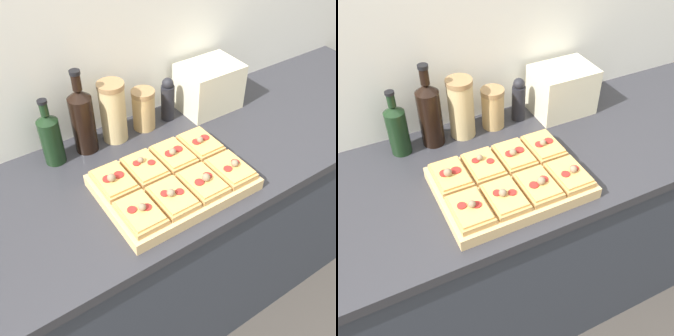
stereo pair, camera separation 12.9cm
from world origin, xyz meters
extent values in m
cube|color=silver|center=(0.00, 0.68, 1.25)|extent=(6.00, 0.06, 2.50)
cube|color=#333842|center=(0.00, 0.32, 0.44)|extent=(2.60, 0.64, 0.89)
cube|color=#2D2D33|center=(0.00, 0.32, 0.91)|extent=(2.63, 0.67, 0.04)
cube|color=tan|center=(0.02, 0.21, 0.95)|extent=(0.48, 0.35, 0.04)
cube|color=tan|center=(-0.16, 0.29, 0.98)|extent=(0.11, 0.15, 0.02)
cube|color=#E5A856|center=(-0.16, 0.29, 0.99)|extent=(0.10, 0.14, 0.01)
cylinder|color=maroon|center=(-0.17, 0.29, 1.00)|extent=(0.03, 0.03, 0.00)
cylinder|color=maroon|center=(-0.14, 0.29, 1.00)|extent=(0.03, 0.03, 0.00)
sphere|color=#7F6B51|center=(-0.17, 0.28, 1.01)|extent=(0.03, 0.03, 0.03)
cube|color=tan|center=(-0.04, 0.29, 0.98)|extent=(0.11, 0.15, 0.02)
cube|color=#E5A856|center=(-0.04, 0.29, 0.99)|extent=(0.10, 0.14, 0.01)
cylinder|color=maroon|center=(-0.06, 0.31, 1.00)|extent=(0.03, 0.03, 0.00)
cylinder|color=maroon|center=(-0.02, 0.28, 1.00)|extent=(0.03, 0.03, 0.00)
sphere|color=#7F6B51|center=(-0.05, 0.30, 1.01)|extent=(0.02, 0.02, 0.02)
cube|color=tan|center=(0.08, 0.29, 0.98)|extent=(0.11, 0.15, 0.02)
cube|color=#E5A856|center=(0.08, 0.29, 0.99)|extent=(0.10, 0.14, 0.01)
cylinder|color=maroon|center=(0.06, 0.29, 1.00)|extent=(0.03, 0.03, 0.00)
cylinder|color=maroon|center=(0.10, 0.29, 1.00)|extent=(0.03, 0.03, 0.00)
sphere|color=#7F6B51|center=(0.06, 0.28, 1.01)|extent=(0.02, 0.02, 0.02)
cube|color=tan|center=(0.19, 0.29, 0.98)|extent=(0.11, 0.15, 0.02)
cube|color=#E5A856|center=(0.19, 0.29, 0.99)|extent=(0.10, 0.14, 0.01)
cylinder|color=maroon|center=(0.17, 0.29, 1.00)|extent=(0.03, 0.03, 0.00)
cylinder|color=maroon|center=(0.21, 0.29, 1.00)|extent=(0.03, 0.03, 0.00)
sphere|color=#7F6B51|center=(0.18, 0.28, 1.01)|extent=(0.02, 0.02, 0.02)
cube|color=tan|center=(-0.16, 0.13, 0.98)|extent=(0.11, 0.15, 0.02)
cube|color=#E5A856|center=(-0.16, 0.13, 0.99)|extent=(0.10, 0.14, 0.01)
cylinder|color=maroon|center=(-0.18, 0.14, 1.00)|extent=(0.03, 0.03, 0.00)
cylinder|color=maroon|center=(-0.13, 0.12, 1.00)|extent=(0.03, 0.03, 0.00)
sphere|color=#7F6B51|center=(-0.15, 0.12, 1.01)|extent=(0.02, 0.02, 0.02)
cube|color=tan|center=(-0.04, 0.13, 0.98)|extent=(0.11, 0.15, 0.02)
cube|color=#E5A856|center=(-0.04, 0.13, 0.99)|extent=(0.10, 0.14, 0.01)
cylinder|color=maroon|center=(-0.06, 0.14, 1.00)|extent=(0.03, 0.03, 0.00)
cylinder|color=maroon|center=(-0.02, 0.12, 1.00)|extent=(0.03, 0.03, 0.00)
sphere|color=#7F6B51|center=(-0.05, 0.12, 1.01)|extent=(0.02, 0.02, 0.02)
cube|color=tan|center=(0.08, 0.13, 0.98)|extent=(0.11, 0.15, 0.02)
cube|color=#E5A856|center=(0.08, 0.13, 0.99)|extent=(0.10, 0.14, 0.01)
cylinder|color=maroon|center=(0.06, 0.12, 1.00)|extent=(0.03, 0.03, 0.00)
cylinder|color=maroon|center=(0.10, 0.13, 1.00)|extent=(0.03, 0.03, 0.00)
sphere|color=#7F6B51|center=(0.08, 0.12, 1.01)|extent=(0.03, 0.03, 0.03)
cube|color=tan|center=(0.19, 0.13, 0.98)|extent=(0.11, 0.15, 0.02)
cube|color=#E5A856|center=(0.19, 0.13, 0.99)|extent=(0.10, 0.14, 0.01)
cylinder|color=maroon|center=(0.17, 0.12, 1.00)|extent=(0.03, 0.03, 0.00)
cylinder|color=maroon|center=(0.21, 0.13, 1.00)|extent=(0.03, 0.03, 0.00)
sphere|color=#7F6B51|center=(0.20, 0.12, 1.01)|extent=(0.02, 0.02, 0.02)
cylinder|color=black|center=(-0.25, 0.55, 1.01)|extent=(0.07, 0.07, 0.17)
cone|color=black|center=(-0.25, 0.55, 1.11)|extent=(0.07, 0.07, 0.03)
cylinder|color=black|center=(-0.25, 0.55, 1.15)|extent=(0.03, 0.03, 0.05)
cylinder|color=black|center=(-0.25, 0.55, 1.17)|extent=(0.03, 0.03, 0.01)
cylinder|color=black|center=(-0.13, 0.55, 1.04)|extent=(0.08, 0.08, 0.22)
cone|color=black|center=(-0.13, 0.55, 1.16)|extent=(0.08, 0.08, 0.03)
cylinder|color=black|center=(-0.13, 0.55, 1.20)|extent=(0.03, 0.03, 0.06)
cylinder|color=black|center=(-0.13, 0.55, 1.24)|extent=(0.04, 0.04, 0.01)
cylinder|color=tan|center=(-0.01, 0.55, 1.04)|extent=(0.10, 0.10, 0.22)
cylinder|color=#937047|center=(-0.01, 0.55, 1.15)|extent=(0.10, 0.10, 0.02)
cylinder|color=tan|center=(0.12, 0.55, 1.00)|extent=(0.09, 0.09, 0.15)
cylinder|color=#937047|center=(0.12, 0.55, 1.08)|extent=(0.09, 0.09, 0.02)
cylinder|color=black|center=(0.23, 0.55, 1.00)|extent=(0.05, 0.05, 0.15)
sphere|color=black|center=(0.23, 0.55, 1.09)|extent=(0.05, 0.05, 0.05)
cube|color=beige|center=(0.42, 0.53, 1.02)|extent=(0.24, 0.18, 0.19)
cube|color=black|center=(0.42, 0.44, 1.08)|extent=(0.19, 0.01, 0.05)
cube|color=black|center=(0.55, 0.53, 1.03)|extent=(0.02, 0.02, 0.02)
camera|label=1|loc=(-0.52, -0.56, 1.85)|focal=42.00mm
camera|label=2|loc=(-0.40, -0.62, 1.85)|focal=42.00mm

